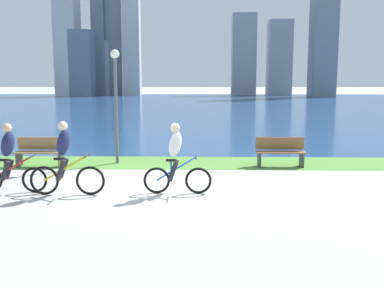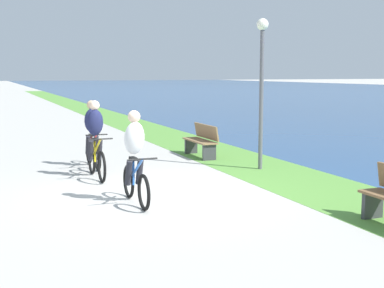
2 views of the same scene
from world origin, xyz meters
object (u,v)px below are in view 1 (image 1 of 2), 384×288
cyclist_trailing (65,159)px  lamppost_tall (116,89)px  bench_near_path (280,152)px  cyclist_lead (176,159)px  bench_far_along_path (41,152)px  cyclist_distant_rear (9,158)px

cyclist_trailing → lamppost_tall: 4.21m
cyclist_trailing → bench_near_path: 6.58m
cyclist_lead → bench_far_along_path: 5.40m
lamppost_tall → bench_near_path: bearing=-4.6°
bench_near_path → lamppost_tall: bearing=175.4°
bench_far_along_path → bench_near_path: bearing=1.3°
bench_far_along_path → cyclist_lead: bearing=-35.8°
lamppost_tall → bench_far_along_path: bearing=-165.7°
lamppost_tall → cyclist_lead: bearing=-60.6°
cyclist_trailing → lamppost_tall: bearing=83.5°
cyclist_trailing → cyclist_lead: bearing=3.9°
cyclist_distant_rear → bench_far_along_path: (-0.43, 3.12, -0.38)m
cyclist_lead → cyclist_distant_rear: size_ratio=0.99×
cyclist_distant_rear → bench_near_path: 7.70m
bench_far_along_path → lamppost_tall: 3.02m
cyclist_distant_rear → bench_near_path: (6.95, 3.29, -0.38)m
cyclist_distant_rear → lamppost_tall: size_ratio=0.47×
lamppost_tall → cyclist_trailing: bearing=-96.5°
bench_far_along_path → cyclist_trailing: bearing=-61.4°
cyclist_lead → bench_far_along_path: bearing=144.2°
cyclist_distant_rear → bench_near_path: cyclist_distant_rear is taller
bench_far_along_path → lamppost_tall: (2.26, 0.58, 1.92)m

